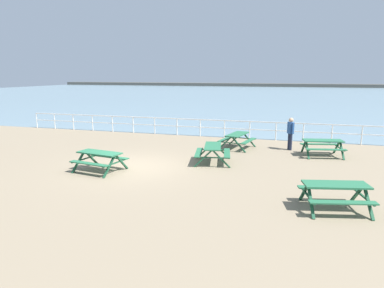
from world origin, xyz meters
name	(u,v)px	position (x,y,z in m)	size (l,w,h in m)	color
ground_plane	(135,169)	(0.00, 0.00, -0.10)	(30.00, 24.00, 0.20)	gray
sea_band	(260,95)	(0.00, 52.75, 0.00)	(142.00, 90.00, 0.01)	gray
distant_shoreline	(274,86)	(0.00, 95.75, 0.00)	(142.00, 6.00, 1.80)	#4C4C47
seaward_railing	(189,124)	(0.00, 7.75, 0.73)	(23.07, 0.07, 1.08)	white
picnic_table_near_left	(100,157)	(-1.03, -0.98, 0.58)	(2.02, 1.79, 0.80)	#286B47
picnic_table_near_right	(336,190)	(7.61, -2.62, 0.58)	(2.09, 1.87, 0.80)	#286B47
picnic_table_mid_centre	(213,150)	(3.02, 1.59, 0.58)	(1.83, 2.06, 0.80)	#286B47
picnic_table_far_left	(237,137)	(3.55, 4.88, 0.58)	(1.84, 2.06, 0.80)	#286B47
picnic_table_far_right	(323,144)	(7.72, 4.32, 0.58)	(2.06, 1.84, 0.80)	#286B47
visitor	(290,132)	(6.21, 5.28, 0.95)	(0.35, 0.48, 1.66)	#1E2338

